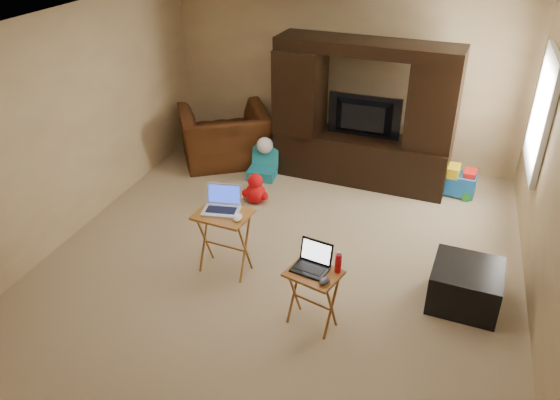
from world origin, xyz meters
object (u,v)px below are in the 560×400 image
(recliner, at_px, (225,137))
(television, at_px, (363,118))
(entertainment_center, at_px, (363,114))
(push_toy, at_px, (455,180))
(ottoman, at_px, (465,286))
(laptop_right, at_px, (310,259))
(mouse_right, at_px, (325,281))
(tray_table_left, at_px, (225,242))
(tray_table_right, at_px, (313,299))
(child_rocker, at_px, (262,161))
(laptop_left, at_px, (221,201))
(plush_toy, at_px, (255,188))
(mouse_left, at_px, (238,217))
(water_bottle, at_px, (338,263))

(recliner, bearing_deg, television, 148.31)
(entertainment_center, relative_size, push_toy, 4.23)
(push_toy, height_order, ottoman, push_toy)
(laptop_right, bearing_deg, mouse_right, -28.29)
(tray_table_left, bearing_deg, tray_table_right, -19.88)
(child_rocker, height_order, laptop_left, laptop_left)
(plush_toy, xyz_separation_m, mouse_right, (1.43, -2.11, 0.41))
(recliner, xyz_separation_m, push_toy, (3.27, 0.04, -0.19))
(television, xyz_separation_m, tray_table_left, (-0.93, -2.49, -0.57))
(recliner, bearing_deg, mouse_left, 83.98)
(child_rocker, height_order, push_toy, child_rocker)
(laptop_left, bearing_deg, water_bottle, -28.90)
(child_rocker, bearing_deg, television, 9.61)
(tray_table_left, distance_m, tray_table_right, 1.21)
(tray_table_left, bearing_deg, ottoman, 11.21)
(television, bearing_deg, entertainment_center, -86.74)
(push_toy, height_order, mouse_left, mouse_left)
(recliner, distance_m, mouse_left, 2.86)
(television, relative_size, push_toy, 1.76)
(tray_table_left, xyz_separation_m, tray_table_right, (1.09, -0.52, -0.05))
(mouse_right, bearing_deg, recliner, 126.16)
(tray_table_left, relative_size, tray_table_right, 1.18)
(push_toy, relative_size, mouse_left, 3.92)
(tray_table_right, bearing_deg, television, 109.09)
(laptop_right, bearing_deg, laptop_left, 164.94)
(child_rocker, height_order, mouse_right, mouse_right)
(child_rocker, distance_m, tray_table_left, 2.20)
(tray_table_right, bearing_deg, mouse_right, -26.64)
(mouse_left, bearing_deg, laptop_right, -26.69)
(entertainment_center, distance_m, tray_table_right, 3.14)
(entertainment_center, relative_size, mouse_left, 16.56)
(entertainment_center, height_order, laptop_right, entertainment_center)
(child_rocker, distance_m, water_bottle, 3.12)
(mouse_left, relative_size, mouse_right, 1.18)
(laptop_right, xyz_separation_m, water_bottle, (0.24, 0.06, -0.03))
(laptop_left, bearing_deg, television, 59.52)
(entertainment_center, xyz_separation_m, mouse_left, (-0.74, -2.61, -0.23))
(television, xyz_separation_m, child_rocker, (-1.30, -0.33, -0.67))
(ottoman, relative_size, tray_table_left, 0.92)
(recliner, distance_m, laptop_right, 3.67)
(mouse_left, bearing_deg, push_toy, 52.00)
(laptop_left, bearing_deg, tray_table_left, -54.18)
(entertainment_center, bearing_deg, mouse_left, -101.72)
(child_rocker, bearing_deg, push_toy, 3.18)
(plush_toy, xyz_separation_m, tray_table_right, (1.30, -1.99, 0.09))
(mouse_left, bearing_deg, ottoman, 7.73)
(tray_table_right, bearing_deg, push_toy, 85.84)
(television, relative_size, plush_toy, 2.37)
(recliner, xyz_separation_m, tray_table_right, (2.15, -3.00, -0.11))
(child_rocker, xyz_separation_m, laptop_right, (1.42, -2.67, 0.46))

